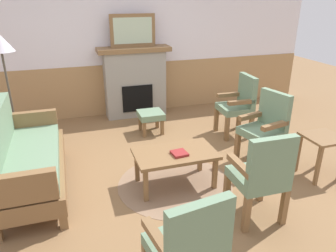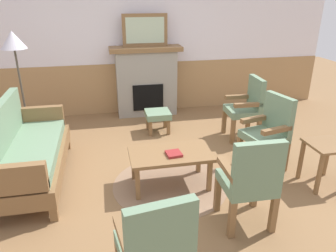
{
  "view_description": "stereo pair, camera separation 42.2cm",
  "coord_description": "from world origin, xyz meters",
  "px_view_note": "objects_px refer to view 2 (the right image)",
  "views": [
    {
      "loc": [
        -1.2,
        -3.36,
        2.18
      ],
      "look_at": [
        0.0,
        0.35,
        0.55
      ],
      "focal_mm": 34.34,
      "sensor_mm": 36.0,
      "label": 1
    },
    {
      "loc": [
        -0.79,
        -3.47,
        2.18
      ],
      "look_at": [
        0.0,
        0.35,
        0.55
      ],
      "focal_mm": 34.34,
      "sensor_mm": 36.0,
      "label": 2
    }
  ],
  "objects_px": {
    "side_table": "(326,152)",
    "armchair_by_window_left": "(269,129)",
    "armchair_front_left": "(156,246)",
    "framed_picture": "(145,30)",
    "footstool": "(158,116)",
    "armchair_front_center": "(250,179)",
    "couch": "(28,152)",
    "book_on_table": "(174,154)",
    "floor_lamp_by_couch": "(14,47)",
    "coffee_table": "(170,156)",
    "armchair_near_fireplace": "(247,105)",
    "fireplace": "(146,81)"
  },
  "relations": [
    {
      "from": "armchair_front_left",
      "to": "floor_lamp_by_couch",
      "type": "xyz_separation_m",
      "value": [
        -1.48,
        3.28,
        0.91
      ]
    },
    {
      "from": "coffee_table",
      "to": "floor_lamp_by_couch",
      "type": "relative_size",
      "value": 0.57
    },
    {
      "from": "armchair_near_fireplace",
      "to": "armchair_front_center",
      "type": "bearing_deg",
      "value": -113.72
    },
    {
      "from": "floor_lamp_by_couch",
      "to": "armchair_by_window_left",
      "type": "bearing_deg",
      "value": -25.19
    },
    {
      "from": "armchair_front_center",
      "to": "side_table",
      "type": "xyz_separation_m",
      "value": [
        1.21,
        0.51,
        -0.1
      ]
    },
    {
      "from": "framed_picture",
      "to": "footstool",
      "type": "xyz_separation_m",
      "value": [
        0.05,
        -0.91,
        -1.28
      ]
    },
    {
      "from": "footstool",
      "to": "armchair_front_left",
      "type": "height_order",
      "value": "armchair_front_left"
    },
    {
      "from": "fireplace",
      "to": "armchair_near_fireplace",
      "type": "xyz_separation_m",
      "value": [
        1.39,
        -1.4,
        -0.11
      ]
    },
    {
      "from": "footstool",
      "to": "floor_lamp_by_couch",
      "type": "bearing_deg",
      "value": 177.22
    },
    {
      "from": "couch",
      "to": "book_on_table",
      "type": "xyz_separation_m",
      "value": [
        1.69,
        -0.51,
        0.06
      ]
    },
    {
      "from": "coffee_table",
      "to": "armchair_front_left",
      "type": "height_order",
      "value": "armchair_front_left"
    },
    {
      "from": "book_on_table",
      "to": "armchair_front_center",
      "type": "xyz_separation_m",
      "value": [
        0.57,
        -0.8,
        0.08
      ]
    },
    {
      "from": "framed_picture",
      "to": "footstool",
      "type": "relative_size",
      "value": 2.0
    },
    {
      "from": "couch",
      "to": "armchair_front_left",
      "type": "relative_size",
      "value": 1.84
    },
    {
      "from": "framed_picture",
      "to": "couch",
      "type": "relative_size",
      "value": 0.44
    },
    {
      "from": "footstool",
      "to": "couch",
      "type": "bearing_deg",
      "value": -146.45
    },
    {
      "from": "couch",
      "to": "book_on_table",
      "type": "height_order",
      "value": "couch"
    },
    {
      "from": "fireplace",
      "to": "armchair_near_fireplace",
      "type": "bearing_deg",
      "value": -45.2
    },
    {
      "from": "footstool",
      "to": "armchair_front_center",
      "type": "relative_size",
      "value": 0.41
    },
    {
      "from": "framed_picture",
      "to": "armchair_near_fireplace",
      "type": "xyz_separation_m",
      "value": [
        1.39,
        -1.4,
        -1.02
      ]
    },
    {
      "from": "framed_picture",
      "to": "armchair_front_left",
      "type": "relative_size",
      "value": 0.82
    },
    {
      "from": "armchair_near_fireplace",
      "to": "floor_lamp_by_couch",
      "type": "height_order",
      "value": "floor_lamp_by_couch"
    },
    {
      "from": "fireplace",
      "to": "footstool",
      "type": "xyz_separation_m",
      "value": [
        0.05,
        -0.91,
        -0.37
      ]
    },
    {
      "from": "framed_picture",
      "to": "armchair_by_window_left",
      "type": "bearing_deg",
      "value": -61.61
    },
    {
      "from": "side_table",
      "to": "armchair_front_left",
      "type": "bearing_deg",
      "value": -151.84
    },
    {
      "from": "side_table",
      "to": "armchair_by_window_left",
      "type": "bearing_deg",
      "value": 129.25
    },
    {
      "from": "armchair_near_fireplace",
      "to": "floor_lamp_by_couch",
      "type": "bearing_deg",
      "value": 170.07
    },
    {
      "from": "book_on_table",
      "to": "armchair_front_left",
      "type": "xyz_separation_m",
      "value": [
        -0.46,
        -1.49,
        0.08
      ]
    },
    {
      "from": "framed_picture",
      "to": "side_table",
      "type": "height_order",
      "value": "framed_picture"
    },
    {
      "from": "armchair_by_window_left",
      "to": "side_table",
      "type": "distance_m",
      "value": 0.72
    },
    {
      "from": "footstool",
      "to": "fireplace",
      "type": "bearing_deg",
      "value": 93.36
    },
    {
      "from": "armchair_front_center",
      "to": "floor_lamp_by_couch",
      "type": "distance_m",
      "value": 3.73
    },
    {
      "from": "book_on_table",
      "to": "floor_lamp_by_couch",
      "type": "bearing_deg",
      "value": 137.25
    },
    {
      "from": "book_on_table",
      "to": "armchair_near_fireplace",
      "type": "bearing_deg",
      "value": 39.73
    },
    {
      "from": "fireplace",
      "to": "coffee_table",
      "type": "relative_size",
      "value": 1.35
    },
    {
      "from": "framed_picture",
      "to": "coffee_table",
      "type": "relative_size",
      "value": 0.83
    },
    {
      "from": "armchair_by_window_left",
      "to": "armchair_front_center",
      "type": "relative_size",
      "value": 1.0
    },
    {
      "from": "framed_picture",
      "to": "footstool",
      "type": "bearing_deg",
      "value": -86.64
    },
    {
      "from": "framed_picture",
      "to": "side_table",
      "type": "relative_size",
      "value": 1.45
    },
    {
      "from": "book_on_table",
      "to": "framed_picture",
      "type": "bearing_deg",
      "value": 88.76
    },
    {
      "from": "armchair_front_left",
      "to": "armchair_front_center",
      "type": "relative_size",
      "value": 1.0
    },
    {
      "from": "fireplace",
      "to": "armchair_near_fireplace",
      "type": "height_order",
      "value": "fireplace"
    },
    {
      "from": "book_on_table",
      "to": "armchair_by_window_left",
      "type": "bearing_deg",
      "value": 11.13
    },
    {
      "from": "book_on_table",
      "to": "armchair_front_center",
      "type": "relative_size",
      "value": 0.18
    },
    {
      "from": "fireplace",
      "to": "footstool",
      "type": "relative_size",
      "value": 3.25
    },
    {
      "from": "armchair_front_left",
      "to": "side_table",
      "type": "distance_m",
      "value": 2.54
    },
    {
      "from": "coffee_table",
      "to": "floor_lamp_by_couch",
      "type": "distance_m",
      "value": 2.79
    },
    {
      "from": "armchair_front_left",
      "to": "framed_picture",
      "type": "bearing_deg",
      "value": 82.76
    },
    {
      "from": "fireplace",
      "to": "framed_picture",
      "type": "height_order",
      "value": "framed_picture"
    },
    {
      "from": "armchair_near_fireplace",
      "to": "fireplace",
      "type": "bearing_deg",
      "value": 134.8
    }
  ]
}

